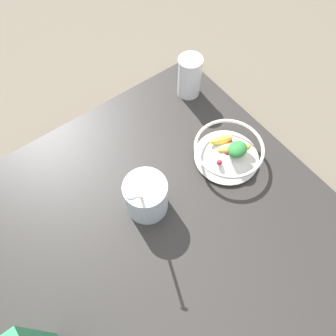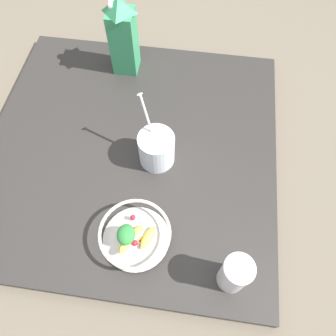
% 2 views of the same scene
% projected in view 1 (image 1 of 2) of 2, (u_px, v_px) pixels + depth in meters
% --- Properties ---
extents(ground_plane, '(6.00, 6.00, 0.00)m').
position_uv_depth(ground_plane, '(158.00, 244.00, 0.92)').
color(ground_plane, '#665B4C').
extents(countertop, '(1.00, 1.00, 0.04)m').
position_uv_depth(countertop, '(158.00, 242.00, 0.90)').
color(countertop, '#2D2B28').
rests_on(countertop, ground_plane).
extents(fruit_bowl, '(0.21, 0.21, 0.09)m').
position_uv_depth(fruit_bowl, '(228.00, 151.00, 0.98)').
color(fruit_bowl, silver).
rests_on(fruit_bowl, countertop).
extents(yogurt_tub, '(0.14, 0.12, 0.24)m').
position_uv_depth(yogurt_tub, '(146.00, 195.00, 0.88)').
color(yogurt_tub, silver).
rests_on(yogurt_tub, countertop).
extents(drinking_cup, '(0.08, 0.08, 0.15)m').
position_uv_depth(drinking_cup, '(190.00, 76.00, 1.08)').
color(drinking_cup, white).
rests_on(drinking_cup, countertop).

